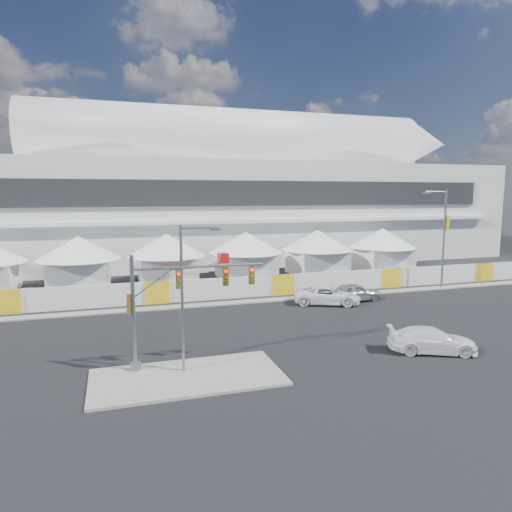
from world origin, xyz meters
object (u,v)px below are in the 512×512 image
object	(u,v)px
lot_car_a	(404,272)
pickup_curb	(327,295)
sedan_silver	(355,292)
lot_car_b	(408,273)
streetlight_median	(186,288)
lot_car_c	(31,295)
streetlight_curb	(442,232)
traffic_mast	(167,305)
boom_lift	(185,283)
pickup_near	(432,340)

from	to	relation	value
lot_car_a	pickup_curb	bearing A→B (deg)	164.30
sedan_silver	lot_car_b	size ratio (longest dim) A/B	1.23
pickup_curb	lot_car_b	distance (m)	16.92
sedan_silver	lot_car_b	bearing A→B (deg)	-56.85
streetlight_median	lot_car_b	bearing A→B (deg)	35.51
lot_car_c	streetlight_median	world-z (taller)	streetlight_median
sedan_silver	streetlight_curb	world-z (taller)	streetlight_curb
traffic_mast	streetlight_curb	bearing A→B (deg)	25.23
streetlight_median	boom_lift	bearing A→B (deg)	81.92
streetlight_median	streetlight_curb	size ratio (longest dim) A/B	0.78
lot_car_a	lot_car_c	bearing A→B (deg)	132.49
streetlight_curb	pickup_near	bearing A→B (deg)	-130.30
pickup_curb	lot_car_b	size ratio (longest dim) A/B	1.49
pickup_near	lot_car_a	world-z (taller)	pickup_near
pickup_near	streetlight_curb	world-z (taller)	streetlight_curb
sedan_silver	streetlight_median	world-z (taller)	streetlight_median
streetlight_median	boom_lift	distance (m)	20.88
lot_car_c	streetlight_curb	world-z (taller)	streetlight_curb
pickup_near	lot_car_c	xyz separation A→B (m)	(-25.82, 21.91, -0.11)
lot_car_a	streetlight_curb	xyz separation A→B (m)	(-0.26, -6.45, 5.19)
pickup_near	lot_car_b	size ratio (longest dim) A/B	1.35
lot_car_b	lot_car_c	world-z (taller)	lot_car_b
pickup_near	traffic_mast	world-z (taller)	traffic_mast
sedan_silver	streetlight_curb	distance (m)	12.50
streetlight_curb	boom_lift	xyz separation A→B (m)	(-25.54, 5.61, -4.89)
streetlight_curb	pickup_curb	bearing A→B (deg)	-169.06
streetlight_median	pickup_near	bearing A→B (deg)	-4.62
lot_car_a	streetlight_median	size ratio (longest dim) A/B	0.53
pickup_curb	pickup_near	world-z (taller)	pickup_curb
lot_car_b	streetlight_median	xyz separation A→B (m)	(-28.86, -20.59, 4.04)
streetlight_median	pickup_curb	bearing A→B (deg)	40.04
boom_lift	lot_car_c	bearing A→B (deg)	167.60
streetlight_median	boom_lift	xyz separation A→B (m)	(2.89, 20.34, -3.71)
pickup_near	lot_car_a	bearing A→B (deg)	-9.08
pickup_curb	pickup_near	size ratio (longest dim) A/B	1.10
streetlight_median	streetlight_curb	world-z (taller)	streetlight_curb
sedan_silver	pickup_curb	xyz separation A→B (m)	(-2.96, -0.37, -0.01)
streetlight_curb	boom_lift	world-z (taller)	streetlight_curb
lot_car_a	lot_car_c	size ratio (longest dim) A/B	0.93
sedan_silver	streetlight_median	distance (m)	21.57
streetlight_curb	boom_lift	size ratio (longest dim) A/B	1.36
sedan_silver	lot_car_c	size ratio (longest dim) A/B	1.07
pickup_curb	traffic_mast	distance (m)	19.04
sedan_silver	traffic_mast	distance (m)	21.68
sedan_silver	traffic_mast	size ratio (longest dim) A/B	0.64
pickup_near	lot_car_b	bearing A→B (deg)	-10.08
boom_lift	lot_car_a	bearing A→B (deg)	-9.04
sedan_silver	streetlight_median	xyz separation A→B (m)	(-17.24, -12.37, 3.89)
pickup_curb	streetlight_median	distance (m)	19.05
lot_car_b	sedan_silver	bearing A→B (deg)	141.07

